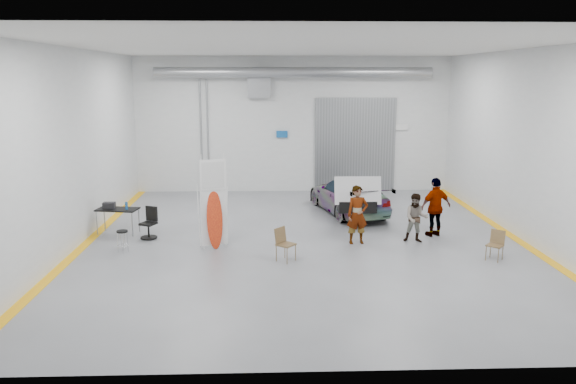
{
  "coord_description": "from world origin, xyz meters",
  "views": [
    {
      "loc": [
        -1.12,
        -17.1,
        5.17
      ],
      "look_at": [
        -0.49,
        0.52,
        1.5
      ],
      "focal_mm": 35.0,
      "sensor_mm": 36.0,
      "label": 1
    }
  ],
  "objects_px": {
    "person_c": "(436,207)",
    "surfboard_display": "(212,211)",
    "person_b": "(416,218)",
    "folding_chair_near": "(286,251)",
    "folding_chair_far": "(494,251)",
    "office_chair": "(149,225)",
    "sedan_car": "(348,195)",
    "work_table": "(115,209)",
    "person_a": "(357,215)",
    "shop_stool": "(123,242)"
  },
  "relations": [
    {
      "from": "person_a",
      "to": "folding_chair_far",
      "type": "bearing_deg",
      "value": -32.99
    },
    {
      "from": "work_table",
      "to": "person_b",
      "type": "bearing_deg",
      "value": -7.86
    },
    {
      "from": "person_c",
      "to": "office_chair",
      "type": "distance_m",
      "value": 9.33
    },
    {
      "from": "person_b",
      "to": "person_c",
      "type": "relative_size",
      "value": 0.8
    },
    {
      "from": "folding_chair_far",
      "to": "person_b",
      "type": "bearing_deg",
      "value": 175.5
    },
    {
      "from": "person_a",
      "to": "person_b",
      "type": "bearing_deg",
      "value": -4.8
    },
    {
      "from": "office_chair",
      "to": "sedan_car",
      "type": "bearing_deg",
      "value": 48.5
    },
    {
      "from": "sedan_car",
      "to": "work_table",
      "type": "distance_m",
      "value": 8.55
    },
    {
      "from": "person_b",
      "to": "folding_chair_near",
      "type": "xyz_separation_m",
      "value": [
        -4.15,
        -1.71,
        -0.48
      ]
    },
    {
      "from": "surfboard_display",
      "to": "office_chair",
      "type": "distance_m",
      "value": 2.58
    },
    {
      "from": "sedan_car",
      "to": "folding_chair_far",
      "type": "distance_m",
      "value": 6.71
    },
    {
      "from": "person_a",
      "to": "office_chair",
      "type": "xyz_separation_m",
      "value": [
        -6.64,
        0.81,
        -0.48
      ]
    },
    {
      "from": "person_b",
      "to": "folding_chair_near",
      "type": "bearing_deg",
      "value": -146.7
    },
    {
      "from": "sedan_car",
      "to": "folding_chair_near",
      "type": "height_order",
      "value": "sedan_car"
    },
    {
      "from": "work_table",
      "to": "folding_chair_far",
      "type": "bearing_deg",
      "value": -15.51
    },
    {
      "from": "surfboard_display",
      "to": "folding_chair_far",
      "type": "distance_m",
      "value": 8.3
    },
    {
      "from": "folding_chair_near",
      "to": "surfboard_display",
      "type": "bearing_deg",
      "value": 100.68
    },
    {
      "from": "folding_chair_far",
      "to": "shop_stool",
      "type": "bearing_deg",
      "value": -144.23
    },
    {
      "from": "person_b",
      "to": "folding_chair_far",
      "type": "relative_size",
      "value": 1.82
    },
    {
      "from": "surfboard_display",
      "to": "office_chair",
      "type": "xyz_separation_m",
      "value": [
        -2.17,
        1.2,
        -0.73
      ]
    },
    {
      "from": "person_c",
      "to": "surfboard_display",
      "type": "distance_m",
      "value": 7.24
    },
    {
      "from": "sedan_car",
      "to": "surfboard_display",
      "type": "xyz_separation_m",
      "value": [
        -4.77,
        -4.41,
        0.49
      ]
    },
    {
      "from": "person_c",
      "to": "shop_stool",
      "type": "xyz_separation_m",
      "value": [
        -9.78,
        -1.43,
        -0.63
      ]
    },
    {
      "from": "office_chair",
      "to": "folding_chair_far",
      "type": "bearing_deg",
      "value": 9.58
    },
    {
      "from": "person_b",
      "to": "sedan_car",
      "type": "bearing_deg",
      "value": 122.75
    },
    {
      "from": "sedan_car",
      "to": "person_a",
      "type": "height_order",
      "value": "person_a"
    },
    {
      "from": "folding_chair_far",
      "to": "person_a",
      "type": "bearing_deg",
      "value": -164.35
    },
    {
      "from": "sedan_car",
      "to": "office_chair",
      "type": "distance_m",
      "value": 7.64
    },
    {
      "from": "surfboard_display",
      "to": "office_chair",
      "type": "bearing_deg",
      "value": 133.47
    },
    {
      "from": "person_c",
      "to": "folding_chair_far",
      "type": "bearing_deg",
      "value": 91.35
    },
    {
      "from": "shop_stool",
      "to": "office_chair",
      "type": "bearing_deg",
      "value": 72.85
    },
    {
      "from": "sedan_car",
      "to": "person_c",
      "type": "bearing_deg",
      "value": 112.54
    },
    {
      "from": "person_c",
      "to": "folding_chair_near",
      "type": "distance_m",
      "value": 5.54
    },
    {
      "from": "person_c",
      "to": "shop_stool",
      "type": "bearing_deg",
      "value": -11.6
    },
    {
      "from": "person_b",
      "to": "surfboard_display",
      "type": "relative_size",
      "value": 0.54
    },
    {
      "from": "person_c",
      "to": "person_b",
      "type": "bearing_deg",
      "value": 19.91
    },
    {
      "from": "office_chair",
      "to": "person_a",
      "type": "bearing_deg",
      "value": 16.71
    },
    {
      "from": "surfboard_display",
      "to": "folding_chair_near",
      "type": "distance_m",
      "value": 2.67
    },
    {
      "from": "surfboard_display",
      "to": "office_chair",
      "type": "relative_size",
      "value": 2.87
    },
    {
      "from": "person_c",
      "to": "folding_chair_near",
      "type": "xyz_separation_m",
      "value": [
        -4.96,
        -2.38,
        -0.67
      ]
    },
    {
      "from": "folding_chair_near",
      "to": "shop_stool",
      "type": "distance_m",
      "value": 4.91
    },
    {
      "from": "folding_chair_near",
      "to": "work_table",
      "type": "xyz_separation_m",
      "value": [
        -5.57,
        3.05,
        0.55
      ]
    },
    {
      "from": "folding_chair_far",
      "to": "work_table",
      "type": "height_order",
      "value": "work_table"
    },
    {
      "from": "shop_stool",
      "to": "person_a",
      "type": "bearing_deg",
      "value": 5.54
    },
    {
      "from": "person_c",
      "to": "shop_stool",
      "type": "relative_size",
      "value": 2.88
    },
    {
      "from": "person_c",
      "to": "work_table",
      "type": "bearing_deg",
      "value": -23.6
    },
    {
      "from": "person_a",
      "to": "work_table",
      "type": "height_order",
      "value": "person_a"
    },
    {
      "from": "person_c",
      "to": "work_table",
      "type": "distance_m",
      "value": 10.54
    },
    {
      "from": "person_c",
      "to": "folding_chair_near",
      "type": "height_order",
      "value": "person_c"
    },
    {
      "from": "work_table",
      "to": "office_chair",
      "type": "relative_size",
      "value": 1.42
    }
  ]
}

